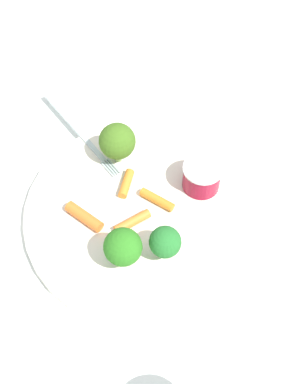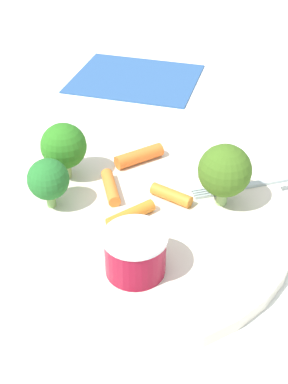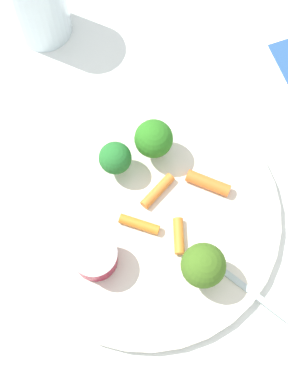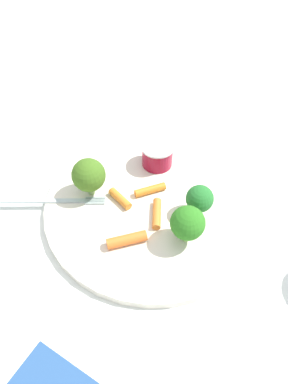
{
  "view_description": "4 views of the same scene",
  "coord_description": "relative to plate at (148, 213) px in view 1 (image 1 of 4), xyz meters",
  "views": [
    {
      "loc": [
        0.35,
        -0.07,
        0.56
      ],
      "look_at": [
        -0.02,
        -0.0,
        0.03
      ],
      "focal_mm": 49.76,
      "sensor_mm": 36.0,
      "label": 1
    },
    {
      "loc": [
        -0.08,
        0.34,
        0.29
      ],
      "look_at": [
        -0.02,
        -0.01,
        0.03
      ],
      "focal_mm": 46.89,
      "sensor_mm": 36.0,
      "label": 2
    },
    {
      "loc": [
        -0.17,
        0.08,
        0.62
      ],
      "look_at": [
        0.02,
        -0.01,
        0.03
      ],
      "focal_mm": 52.55,
      "sensor_mm": 36.0,
      "label": 3
    },
    {
      "loc": [
        0.13,
        -0.29,
        0.38
      ],
      "look_at": [
        -0.02,
        0.0,
        0.02
      ],
      "focal_mm": 31.96,
      "sensor_mm": 36.0,
      "label": 4
    }
  ],
  "objects": [
    {
      "name": "carrot_stick_0",
      "position": [
        -0.04,
        -0.02,
        0.01
      ],
      "size": [
        0.04,
        0.03,
        0.01
      ],
      "primitive_type": "cylinder",
      "rotation": [
        1.57,
        0.0,
        4.3
      ],
      "color": "orange",
      "rests_on": "plate"
    },
    {
      "name": "carrot_stick_1",
      "position": [
        -0.0,
        -0.08,
        0.01
      ],
      "size": [
        0.05,
        0.04,
        0.01
      ],
      "primitive_type": "cylinder",
      "rotation": [
        1.57,
        0.0,
        5.44
      ],
      "color": "orange",
      "rests_on": "plate"
    },
    {
      "name": "sauce_cup",
      "position": [
        -0.03,
        0.07,
        0.02
      ],
      "size": [
        0.05,
        0.05,
        0.04
      ],
      "color": "maroon",
      "rests_on": "plate"
    },
    {
      "name": "ground_plane",
      "position": [
        0.0,
        0.0,
        -0.01
      ],
      "size": [
        2.4,
        2.4,
        0.0
      ],
      "primitive_type": "plane",
      "color": "white"
    },
    {
      "name": "broccoli_floret_0",
      "position": [
        0.07,
        -0.04,
        0.04
      ],
      "size": [
        0.04,
        0.04,
        0.06
      ],
      "color": "#99BB6E",
      "rests_on": "plate"
    },
    {
      "name": "fork",
      "position": [
        -0.14,
        -0.07,
        0.01
      ],
      "size": [
        0.17,
        0.09,
        0.0
      ],
      "color": "#ABBDBE",
      "rests_on": "plate"
    },
    {
      "name": "broccoli_floret_1",
      "position": [
        0.06,
        0.01,
        0.04
      ],
      "size": [
        0.04,
        0.04,
        0.05
      ],
      "color": "#82BB61",
      "rests_on": "plate"
    },
    {
      "name": "carrot_stick_3",
      "position": [
        -0.01,
        0.01,
        0.01
      ],
      "size": [
        0.04,
        0.04,
        0.01
      ],
      "primitive_type": "cylinder",
      "rotation": [
        1.57,
        0.0,
        2.38
      ],
      "color": "orange",
      "rests_on": "plate"
    },
    {
      "name": "broccoli_floret_2",
      "position": [
        -0.09,
        -0.02,
        0.04
      ],
      "size": [
        0.05,
        0.05,
        0.06
      ],
      "color": "#90BB6B",
      "rests_on": "plate"
    },
    {
      "name": "carrot_stick_2",
      "position": [
        0.02,
        -0.02,
        0.01
      ],
      "size": [
        0.03,
        0.05,
        0.01
      ],
      "primitive_type": "cylinder",
      "rotation": [
        1.57,
        0.0,
        3.54
      ],
      "color": "orange",
      "rests_on": "plate"
    },
    {
      "name": "plate",
      "position": [
        0.0,
        0.0,
        0.0
      ],
      "size": [
        0.31,
        0.31,
        0.01
      ],
      "primitive_type": "cylinder",
      "color": "silver",
      "rests_on": "ground_plane"
    }
  ]
}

